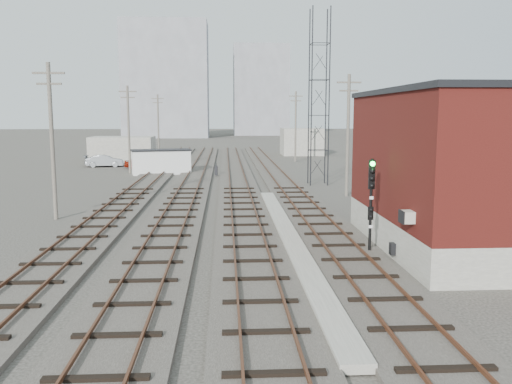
{
  "coord_description": "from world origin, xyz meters",
  "views": [
    {
      "loc": [
        -2.57,
        -11.76,
        6.09
      ],
      "look_at": [
        -1.04,
        15.26,
        2.2
      ],
      "focal_mm": 38.0,
      "sensor_mm": 36.0,
      "label": 1
    }
  ],
  "objects": [
    {
      "name": "car_silver",
      "position": [
        -16.61,
        52.08,
        0.7
      ],
      "size": [
        4.38,
        1.95,
        1.4
      ],
      "primitive_type": "imported",
      "rotation": [
        0.0,
        0.0,
        1.68
      ],
      "color": "#9DA0A4",
      "rests_on": "ground"
    },
    {
      "name": "car_grey",
      "position": [
        -16.97,
        53.39,
        0.65
      ],
      "size": [
        4.57,
        1.99,
        1.31
      ],
      "primitive_type": "imported",
      "rotation": [
        0.0,
        0.0,
        1.61
      ],
      "color": "slate",
      "rests_on": "ground"
    },
    {
      "name": "platform_curb",
      "position": [
        0.5,
        14.0,
        0.13
      ],
      "size": [
        0.9,
        28.0,
        0.26
      ],
      "primitive_type": "cube",
      "color": "gray",
      "rests_on": "ground"
    },
    {
      "name": "ground",
      "position": [
        0.0,
        60.0,
        0.0
      ],
      "size": [
        320.0,
        320.0,
        0.0
      ],
      "primitive_type": "plane",
      "color": "#282621",
      "rests_on": "ground"
    },
    {
      "name": "lattice_tower",
      "position": [
        5.5,
        35.0,
        7.5
      ],
      "size": [
        1.6,
        1.6,
        15.0
      ],
      "color": "black",
      "rests_on": "ground"
    },
    {
      "name": "utility_pole_right_b",
      "position": [
        6.5,
        58.0,
        4.8
      ],
      "size": [
        1.8,
        0.24,
        9.0
      ],
      "color": "#595147",
      "rests_on": "ground"
    },
    {
      "name": "car_red",
      "position": [
        -12.0,
        49.79,
        0.65
      ],
      "size": [
        4.06,
        2.28,
        1.3
      ],
      "primitive_type": "imported",
      "rotation": [
        0.0,
        0.0,
        1.37
      ],
      "color": "maroon",
      "rests_on": "ground"
    },
    {
      "name": "utility_pole_left_b",
      "position": [
        -12.5,
        45.0,
        4.8
      ],
      "size": [
        1.8,
        0.24,
        9.0
      ],
      "color": "#595147",
      "rests_on": "ground"
    },
    {
      "name": "track_mid_left",
      "position": [
        -5.5,
        39.0,
        0.11
      ],
      "size": [
        3.2,
        90.0,
        0.39
      ],
      "color": "#332D28",
      "rests_on": "ground"
    },
    {
      "name": "track_right",
      "position": [
        2.5,
        39.0,
        0.11
      ],
      "size": [
        3.2,
        90.0,
        0.39
      ],
      "color": "#332D28",
      "rests_on": "ground"
    },
    {
      "name": "switch_stand",
      "position": [
        -3.49,
        41.8,
        0.58
      ],
      "size": [
        0.32,
        0.32,
        1.23
      ],
      "rotation": [
        0.0,
        0.0,
        -0.13
      ],
      "color": "black",
      "rests_on": "ground"
    },
    {
      "name": "shed_left",
      "position": [
        -16.0,
        60.0,
        1.6
      ],
      "size": [
        8.0,
        5.0,
        3.2
      ],
      "primitive_type": "cube",
      "color": "gray",
      "rests_on": "ground"
    },
    {
      "name": "brick_building",
      "position": [
        7.5,
        12.0,
        3.63
      ],
      "size": [
        6.54,
        12.2,
        7.22
      ],
      "color": "gray",
      "rests_on": "ground"
    },
    {
      "name": "track_left",
      "position": [
        -9.5,
        39.0,
        0.11
      ],
      "size": [
        3.2,
        90.0,
        0.39
      ],
      "color": "#332D28",
      "rests_on": "ground"
    },
    {
      "name": "utility_pole_left_a",
      "position": [
        -12.5,
        20.0,
        4.8
      ],
      "size": [
        1.8,
        0.24,
        9.0
      ],
      "color": "#595147",
      "rests_on": "ground"
    },
    {
      "name": "apartment_left",
      "position": [
        -18.0,
        135.0,
        15.0
      ],
      "size": [
        22.0,
        14.0,
        30.0
      ],
      "primitive_type": "cube",
      "color": "gray",
      "rests_on": "ground"
    },
    {
      "name": "apartment_right",
      "position": [
        8.0,
        150.0,
        13.0
      ],
      "size": [
        16.0,
        12.0,
        26.0
      ],
      "primitive_type": "cube",
      "color": "gray",
      "rests_on": "ground"
    },
    {
      "name": "utility_pole_right_a",
      "position": [
        6.5,
        28.0,
        4.8
      ],
      "size": [
        1.8,
        0.24,
        9.0
      ],
      "color": "#595147",
      "rests_on": "ground"
    },
    {
      "name": "utility_pole_left_c",
      "position": [
        -12.5,
        70.0,
        4.8
      ],
      "size": [
        1.8,
        0.24,
        9.0
      ],
      "color": "#595147",
      "rests_on": "ground"
    },
    {
      "name": "signal_mast",
      "position": [
        3.7,
        10.98,
        2.5
      ],
      "size": [
        0.4,
        0.42,
        4.21
      ],
      "color": "gray",
      "rests_on": "ground"
    },
    {
      "name": "shed_right",
      "position": [
        9.0,
        70.0,
        2.0
      ],
      "size": [
        6.0,
        6.0,
        4.0
      ],
      "primitive_type": "cube",
      "color": "gray",
      "rests_on": "ground"
    },
    {
      "name": "track_mid_right",
      "position": [
        -1.5,
        39.0,
        0.11
      ],
      "size": [
        3.2,
        90.0,
        0.39
      ],
      "color": "#332D28",
      "rests_on": "ground"
    },
    {
      "name": "site_trailer",
      "position": [
        -9.18,
        44.23,
        1.27
      ],
      "size": [
        6.43,
        3.9,
        2.53
      ],
      "rotation": [
        0.0,
        0.0,
        0.23
      ],
      "color": "white",
      "rests_on": "ground"
    }
  ]
}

